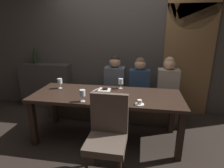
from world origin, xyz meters
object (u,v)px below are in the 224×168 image
Objects in this scene: fork_on_table at (96,90)px; espresso_cup at (140,103)px; dessert_plate at (105,89)px; diner_far_end at (168,79)px; banquette_bench at (114,107)px; dining_table at (107,100)px; wine_bottle_dark_red at (35,58)px; chair_near_side at (107,132)px; wine_glass_end_right at (82,93)px; wine_glass_end_left at (121,82)px; wine_glass_center_front at (60,82)px; diner_bearded at (139,79)px; diner_redhead at (115,77)px.

espresso_cup is at bearing -14.94° from fork_on_table.
diner_far_end is at bearing 28.24° from dessert_plate.
banquette_bench is at bearing 83.05° from dessert_plate.
wine_bottle_dark_red is at bearing 148.81° from dining_table.
chair_near_side is (0.15, -0.72, -0.09)m from dining_table.
chair_near_side is 5.76× the size of fork_on_table.
wine_glass_end_right reaches higher than espresso_cup.
fork_on_table is at bearing 146.48° from espresso_cup.
wine_glass_end_left is 0.69m from espresso_cup.
diner_far_end reaches higher than espresso_cup.
dining_table is 2.11m from wine_bottle_dark_red.
dining_table is at bearing -18.35° from fork_on_table.
dining_table is 12.94× the size of fork_on_table.
banquette_bench is 7.67× the size of wine_bottle_dark_red.
wine_glass_center_front is at bearing 137.47° from chair_near_side.
diner_bearded is at bearing 55.37° from wine_glass_end_left.
diner_far_end is (0.97, 0.03, 0.58)m from banquette_bench.
fork_on_table is (-0.21, 0.16, 0.09)m from dining_table.
wine_glass_center_front is 0.96× the size of fork_on_table.
wine_bottle_dark_red is at bearing 136.95° from chair_near_side.
fork_on_table is (-1.17, -0.57, -0.07)m from diner_far_end.
diner_redhead reaches higher than diner_far_end.
diner_far_end reaches higher than wine_glass_center_front.
wine_glass_center_front reaches higher than espresso_cup.
wine_glass_end_right is at bearing -128.77° from dining_table.
wine_bottle_dark_red is 1.35m from wine_glass_center_front.
diner_far_end is at bearing 60.58° from chair_near_side.
diner_redhead is 1.07m from wine_glass_end_right.
diner_redhead reaches higher than banquette_bench.
diner_redhead reaches higher than wine_glass_center_front.
espresso_cup is at bearing -19.50° from wine_glass_center_front.
dining_table is at bearing -31.19° from wine_bottle_dark_red.
dining_table reaches higher than banquette_bench.
diner_far_end is 1.62m from wine_glass_end_right.
wine_bottle_dark_red reaches higher than diner_far_end.
dessert_plate is at bearing -133.89° from diner_bearded.
diner_bearded is (0.47, 0.72, 0.15)m from dining_table.
dining_table is at bearing 148.01° from espresso_cup.
wine_bottle_dark_red is (-1.77, 1.07, 0.42)m from dining_table.
dining_table is 0.47m from wine_glass_end_right.
diner_redhead reaches higher than wine_glass_end_left.
wine_glass_end_left is 0.76m from wine_glass_end_right.
wine_glass_end_left and wine_glass_center_front have the same top height.
diner_far_end is at bearing 36.99° from dining_table.
dessert_plate is (-0.06, 0.17, 0.10)m from dining_table.
diner_redhead is at bearing 74.80° from wine_glass_end_right.
dessert_plate is at bearing 1.91° from wine_glass_center_front.
wine_glass_center_front is at bearing 169.38° from dining_table.
dining_table is 11.58× the size of dessert_plate.
wine_bottle_dark_red is at bearing 148.63° from espresso_cup.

